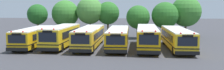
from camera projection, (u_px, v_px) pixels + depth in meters
The scene contains 14 objects.
ground_plane at pixel (103, 48), 31.00m from camera, with size 160.00×160.00×0.00m, color #38383D.
school_bus_0 at pixel (34, 36), 31.61m from camera, with size 2.62×10.44×2.51m.
school_bus_1 at pixel (61, 35), 31.38m from camera, with size 2.62×10.06×2.79m.
school_bus_2 at pixel (90, 36), 31.15m from camera, with size 2.46×11.32×2.61m.
school_bus_3 at pixel (118, 37), 30.69m from camera, with size 2.50×11.01×2.53m.
school_bus_4 at pixel (147, 37), 30.34m from camera, with size 2.75×11.64×2.75m.
school_bus_5 at pixel (177, 38), 29.91m from camera, with size 2.53×11.32×2.56m.
tree_0 at pixel (38, 14), 40.63m from camera, with size 3.33×3.33×5.51m.
tree_1 at pixel (66, 14), 42.81m from camera, with size 4.64×4.64×6.21m.
tree_2 at pixel (90, 10), 41.88m from camera, with size 4.51×4.51×6.68m.
tree_3 at pixel (108, 13), 42.23m from camera, with size 3.89×3.89×5.96m.
tree_4 at pixel (139, 17), 39.63m from camera, with size 3.78×3.78×5.32m.
tree_5 at pixel (164, 15), 39.43m from camera, with size 4.24×4.24×5.85m.
tree_6 at pixel (187, 12), 40.95m from camera, with size 5.02×4.97×6.77m.
Camera 1 is at (3.63, -30.42, 5.07)m, focal length 39.85 mm.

